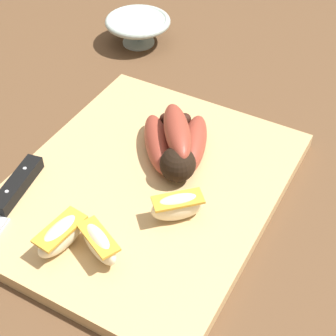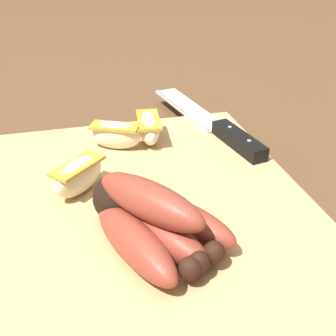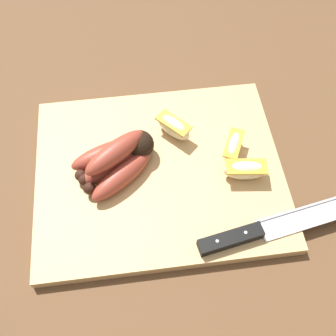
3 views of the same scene
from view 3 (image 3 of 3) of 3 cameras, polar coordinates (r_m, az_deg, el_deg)
The scene contains 7 objects.
ground_plane at distance 0.67m, azimuth -0.64°, elevation -2.06°, with size 6.00×6.00×0.00m, color brown.
cutting_board at distance 0.67m, azimuth -1.28°, elevation -0.61°, with size 0.41×0.33×0.02m, color tan.
banana_bunch at distance 0.64m, azimuth -7.35°, elevation 1.33°, with size 0.14×0.13×0.06m.
chefs_knife at distance 0.62m, azimuth 13.21°, elevation -8.79°, with size 0.28×0.08×0.02m.
apple_wedge_near at distance 0.67m, azimuth 9.41°, elevation 3.00°, with size 0.05×0.07×0.04m.
apple_wedge_middle at distance 0.68m, azimuth 0.81°, elevation 5.95°, with size 0.06×0.07×0.04m.
apple_wedge_far at distance 0.65m, azimuth 11.20°, elevation -0.30°, with size 0.07×0.04×0.04m.
Camera 3 is at (0.03, 0.32, 0.59)m, focal length 41.98 mm.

